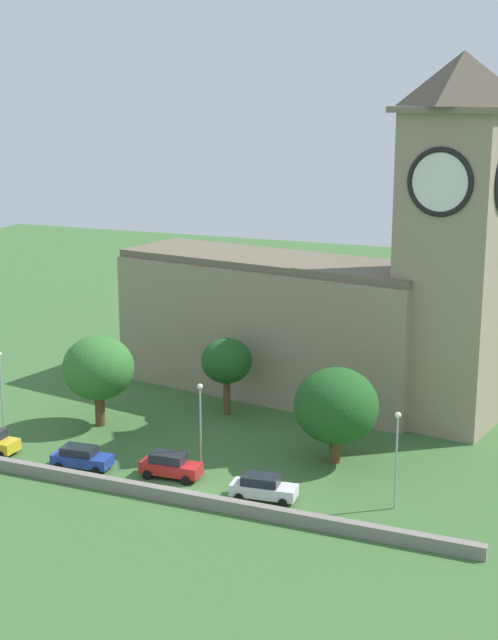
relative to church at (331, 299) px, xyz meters
The scene contains 12 objects.
ground_plane 13.29m from the church, 107.66° to the right, with size 200.00×200.00×0.00m, color #3D6633.
church is the anchor object (origin of this frame).
quay_barrier 27.43m from the church, 96.11° to the right, with size 42.57×0.70×0.92m, color gray.
car_blue 27.60m from the church, 118.17° to the right, with size 4.75×2.47×1.74m.
car_red 24.25m from the church, 103.43° to the right, with size 4.68×2.24×1.90m.
car_white 24.67m from the church, 83.58° to the right, with size 4.82×2.45×1.79m.
streetlamp_west_end 30.04m from the church, 137.78° to the right, with size 0.44×0.44×7.44m.
streetlamp_west_mid 21.19m from the church, 99.91° to the right, with size 0.44×0.44×7.05m.
streetlamp_central 24.23m from the church, 61.00° to the right, with size 0.44×0.44×7.03m.
tree_by_tower 22.01m from the church, 138.43° to the right, with size 6.13×6.13×7.95m.
tree_riverside_east 11.37m from the church, 134.68° to the right, with size 4.49×4.49×6.98m.
tree_churchyard 16.08m from the church, 70.30° to the right, with size 6.54×6.54×7.59m.
Camera 1 is at (27.90, -55.24, 27.62)m, focal length 51.82 mm.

